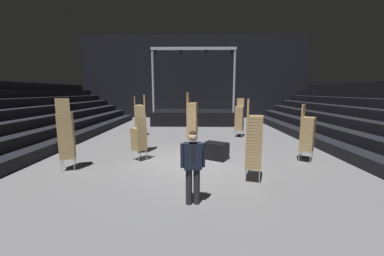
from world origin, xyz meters
TOP-DOWN VIEW (x-y plane):
  - ground_plane at (0.00, 0.00)m, footprint 22.00×30.00m
  - arena_end_wall at (0.00, 15.00)m, footprint 22.00×0.30m
  - stage_riser at (0.00, 10.36)m, footprint 6.44×3.54m
  - man_with_tie at (0.10, -3.23)m, footprint 0.57×0.27m
  - chair_stack_front_left at (1.82, -1.81)m, footprint 0.54×0.54m
  - chair_stack_front_right at (2.66, 4.83)m, footprint 0.57×0.57m
  - chair_stack_mid_left at (-2.19, 1.39)m, footprint 0.51×0.51m
  - chair_stack_mid_right at (-3.19, 5.09)m, footprint 0.53×0.53m
  - chair_stack_mid_centre at (-0.00, 2.29)m, footprint 0.51×0.51m
  - chair_stack_rear_left at (-4.09, -0.91)m, footprint 0.56×0.56m
  - chair_stack_rear_right at (4.29, 0.16)m, footprint 0.61×0.61m
  - chair_stack_rear_centre at (-1.98, 0.22)m, footprint 0.62×0.62m
  - equipment_road_case at (0.95, 0.42)m, footprint 1.08×0.97m

SIDE VIEW (x-z plane):
  - ground_plane at x=0.00m, z-range -0.10..0.00m
  - equipment_road_case at x=0.95m, z-range 0.00..0.64m
  - stage_riser at x=0.00m, z-range -2.25..3.48m
  - chair_stack_rear_centre at x=-1.98m, z-range 0.00..1.71m
  - man_with_tie at x=0.10m, z-range 0.12..1.85m
  - chair_stack_rear_right at x=4.29m, z-range 0.00..2.14m
  - chair_stack_front_right at x=2.66m, z-range 0.00..2.22m
  - chair_stack_mid_right at x=-3.19m, z-range 0.00..2.30m
  - chair_stack_front_left at x=1.82m, z-range 0.00..2.39m
  - chair_stack_rear_left at x=-4.09m, z-range 0.00..2.39m
  - chair_stack_mid_left at x=-2.19m, z-range 0.00..2.47m
  - chair_stack_mid_centre at x=0.00m, z-range 0.00..2.56m
  - arena_end_wall at x=0.00m, z-range 0.00..8.00m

